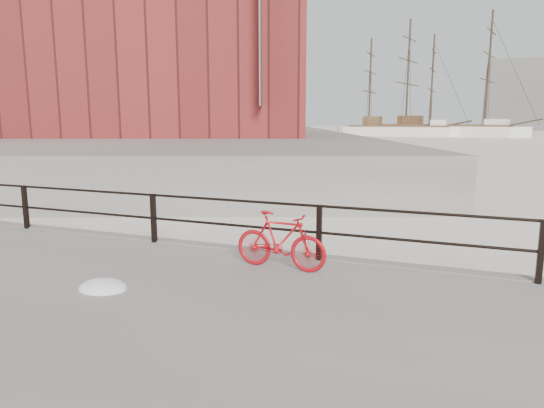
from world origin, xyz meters
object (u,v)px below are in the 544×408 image
Objects in this scene: bicycle at (281,241)px; schooner_left at (398,136)px; workboat_near at (179,155)px; workboat_far at (217,143)px; schooner_mid at (443,136)px.

bicycle is 0.07× the size of schooner_left.
workboat_near reaches higher than bicycle.
workboat_near is (-18.75, 26.76, -0.84)m from bicycle.
bicycle is 51.33m from workboat_far.
workboat_near is at bearing -100.00° from schooner_left.
schooner_mid is 2.44× the size of workboat_near.
workboat_far is (-17.13, -33.91, 0.00)m from schooner_left.
workboat_near is at bearing 128.70° from bicycle.
schooner_mid is 7.54m from schooner_left.
schooner_mid is at bearing 18.73° from schooner_left.
schooner_left is 37.99m from workboat_far.
schooner_mid is at bearing 93.99° from bicycle.
bicycle is 0.06× the size of schooner_mid.
workboat_near and workboat_far have the same top height.
schooner_mid is 43.53m from workboat_far.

